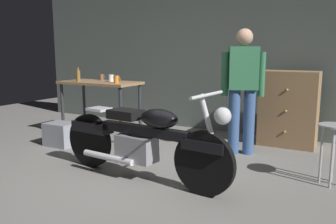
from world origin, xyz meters
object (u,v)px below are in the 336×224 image
object	(u,v)px
wooden_dresser	(289,109)
bottle	(78,76)
storage_bin	(61,134)
person_standing	(243,86)
shop_stool	(334,138)
mug_brown_stoneware	(102,77)
motorcycle	(141,139)
mug_orange_travel	(117,79)
mug_white_ceramic	(111,78)

from	to	relation	value
wooden_dresser	bottle	distance (m)	3.28
wooden_dresser	storage_bin	bearing A→B (deg)	-151.11
person_standing	bottle	world-z (taller)	person_standing
shop_stool	mug_brown_stoneware	world-z (taller)	mug_brown_stoneware
mug_brown_stoneware	bottle	distance (m)	0.43
storage_bin	mug_brown_stoneware	size ratio (longest dim) A/B	3.91
motorcycle	wooden_dresser	size ratio (longest dim) A/B	1.99
motorcycle	mug_orange_travel	distance (m)	1.83
shop_stool	storage_bin	size ratio (longest dim) A/B	1.45
motorcycle	mug_white_ceramic	world-z (taller)	mug_white_ceramic
motorcycle	shop_stool	xyz separation A→B (m)	(1.82, 0.83, 0.05)
motorcycle	wooden_dresser	world-z (taller)	wooden_dresser
storage_bin	mug_white_ceramic	bearing A→B (deg)	66.74
wooden_dresser	mug_orange_travel	size ratio (longest dim) A/B	9.41
storage_bin	bottle	xyz separation A→B (m)	(-0.14, 0.56, 0.83)
shop_stool	mug_orange_travel	world-z (taller)	mug_orange_travel
person_standing	mug_orange_travel	distance (m)	1.91
person_standing	mug_white_ceramic	bearing A→B (deg)	-22.30
mug_orange_travel	storage_bin	bearing A→B (deg)	-131.75
person_standing	bottle	distance (m)	2.62
person_standing	wooden_dresser	world-z (taller)	person_standing
shop_stool	mug_brown_stoneware	distance (m)	3.72
person_standing	wooden_dresser	distance (m)	0.96
person_standing	mug_orange_travel	size ratio (longest dim) A/B	14.29
person_standing	mug_brown_stoneware	world-z (taller)	person_standing
motorcycle	bottle	world-z (taller)	bottle
shop_stool	mug_white_ceramic	bearing A→B (deg)	170.17
mug_white_ceramic	bottle	size ratio (longest dim) A/B	0.50
person_standing	bottle	bearing A→B (deg)	-17.62
wooden_dresser	storage_bin	world-z (taller)	wooden_dresser
wooden_dresser	person_standing	bearing A→B (deg)	-122.53
person_standing	wooden_dresser	xyz separation A→B (m)	(0.48, 0.75, -0.38)
motorcycle	mug_white_ceramic	distance (m)	2.09
person_standing	mug_white_ceramic	distance (m)	2.12
mug_orange_travel	wooden_dresser	bearing A→B (deg)	22.56
storage_bin	mug_white_ceramic	world-z (taller)	mug_white_ceramic
mug_brown_stoneware	wooden_dresser	bearing A→B (deg)	12.60
motorcycle	wooden_dresser	bearing A→B (deg)	68.39
person_standing	wooden_dresser	size ratio (longest dim) A/B	1.52
motorcycle	mug_brown_stoneware	distance (m)	2.44
mug_orange_travel	person_standing	bearing A→B (deg)	7.13
person_standing	shop_stool	xyz separation A→B (m)	(1.17, -0.65, -0.43)
mug_white_ceramic	person_standing	bearing A→B (deg)	2.11
motorcycle	storage_bin	bearing A→B (deg)	166.94
storage_bin	mug_orange_travel	distance (m)	1.16
wooden_dresser	mug_brown_stoneware	bearing A→B (deg)	-167.40
mug_orange_travel	mug_brown_stoneware	distance (m)	0.65
motorcycle	mug_brown_stoneware	size ratio (longest dim) A/B	19.43
motorcycle	mug_orange_travel	bearing A→B (deg)	140.42
person_standing	mug_brown_stoneware	size ratio (longest dim) A/B	14.84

